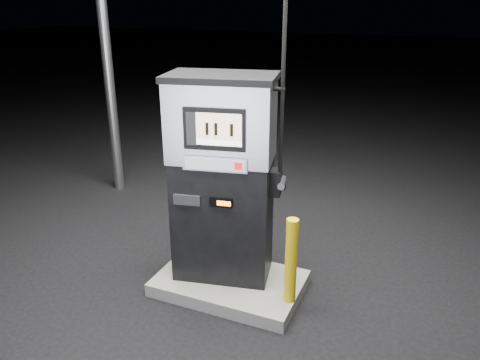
% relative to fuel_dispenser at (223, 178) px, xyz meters
% --- Properties ---
extents(ground, '(80.00, 80.00, 0.00)m').
position_rel_fuel_dispenser_xyz_m(ground, '(0.11, -0.10, -1.30)').
color(ground, black).
rests_on(ground, ground).
extents(pump_island, '(1.60, 1.00, 0.15)m').
position_rel_fuel_dispenser_xyz_m(pump_island, '(0.11, -0.10, -1.22)').
color(pump_island, slate).
rests_on(pump_island, ground).
extents(fuel_dispenser, '(1.29, 0.88, 4.64)m').
position_rel_fuel_dispenser_xyz_m(fuel_dispenser, '(0.00, 0.00, 0.00)').
color(fuel_dispenser, black).
rests_on(fuel_dispenser, pump_island).
extents(bollard_left, '(0.17, 0.17, 0.97)m').
position_rel_fuel_dispenser_xyz_m(bollard_left, '(-0.63, 0.04, -0.67)').
color(bollard_left, gold).
rests_on(bollard_left, pump_island).
extents(bollard_right, '(0.15, 0.15, 0.93)m').
position_rel_fuel_dispenser_xyz_m(bollard_right, '(0.85, -0.23, -0.68)').
color(bollard_right, gold).
rests_on(bollard_right, pump_island).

